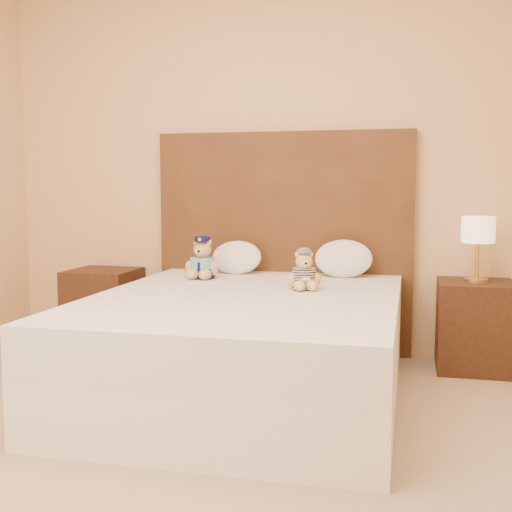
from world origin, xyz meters
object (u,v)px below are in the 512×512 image
at_px(nightstand_left, 104,308).
at_px(teddy_prisoner, 304,270).
at_px(lamp, 478,233).
at_px(teddy_police, 202,258).
at_px(bed, 246,345).
at_px(pillow_left, 237,256).
at_px(pillow_right, 344,257).
at_px(nightstand_right, 475,326).

relative_size(nightstand_left, teddy_prisoner, 2.49).
bearing_deg(lamp, teddy_police, -171.53).
relative_size(lamp, teddy_prisoner, 1.81).
height_order(bed, nightstand_left, same).
bearing_deg(lamp, bed, -147.38).
xyz_separation_m(pillow_left, pillow_right, (0.71, 0.00, 0.01)).
distance_m(lamp, teddy_police, 1.71).
distance_m(lamp, teddy_prisoner, 1.14).
height_order(teddy_prisoner, pillow_left, pillow_left).
relative_size(bed, nightstand_right, 3.64).
xyz_separation_m(nightstand_right, teddy_police, (-1.68, -0.25, 0.41)).
distance_m(teddy_police, pillow_right, 0.91).
height_order(lamp, teddy_police, lamp).
height_order(teddy_police, pillow_left, teddy_police).
xyz_separation_m(nightstand_left, pillow_left, (0.97, 0.03, 0.39)).
relative_size(bed, nightstand_left, 3.64).
bearing_deg(teddy_police, nightstand_right, 9.10).
height_order(lamp, pillow_left, lamp).
xyz_separation_m(nightstand_right, teddy_prisoner, (-0.98, -0.55, 0.39)).
distance_m(nightstand_right, teddy_prisoner, 1.19).
relative_size(nightstand_left, nightstand_right, 1.00).
xyz_separation_m(nightstand_left, nightstand_right, (2.50, 0.00, 0.00)).
relative_size(bed, teddy_police, 7.61).
relative_size(nightstand_right, lamp, 1.38).
distance_m(nightstand_left, teddy_police, 0.95).
bearing_deg(pillow_left, lamp, -1.12).
distance_m(nightstand_right, teddy_police, 1.75).
bearing_deg(teddy_prisoner, bed, -156.88).
height_order(lamp, pillow_right, lamp).
bearing_deg(nightstand_left, teddy_police, -16.93).
height_order(lamp, teddy_prisoner, lamp).
height_order(bed, lamp, lamp).
distance_m(bed, pillow_right, 1.02).
distance_m(bed, nightstand_right, 1.48).
relative_size(bed, pillow_right, 5.40).
xyz_separation_m(lamp, teddy_police, (-1.68, -0.25, -0.17)).
bearing_deg(pillow_right, pillow_left, 180.00).
relative_size(lamp, pillow_right, 1.08).
height_order(nightstand_left, pillow_left, pillow_left).
bearing_deg(bed, teddy_police, 127.95).
distance_m(nightstand_left, pillow_right, 1.73).
distance_m(bed, teddy_police, 0.81).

